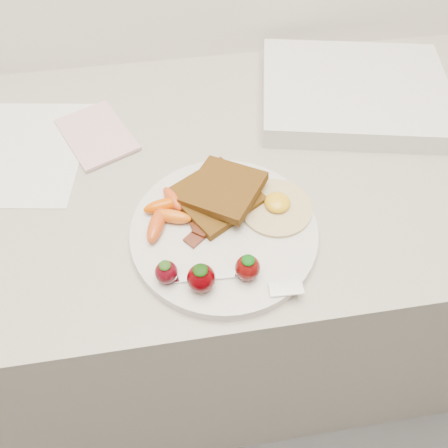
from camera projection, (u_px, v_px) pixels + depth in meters
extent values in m
cube|color=gray|center=(215.00, 288.00, 1.09)|extent=(2.00, 0.60, 0.90)
cylinder|color=silver|center=(224.00, 232.00, 0.63)|extent=(0.27, 0.27, 0.02)
cube|color=black|center=(216.00, 197.00, 0.65)|extent=(0.15, 0.15, 0.01)
cube|color=#301805|center=(224.00, 189.00, 0.64)|extent=(0.14, 0.14, 0.02)
cylinder|color=beige|center=(276.00, 207.00, 0.64)|extent=(0.11, 0.11, 0.01)
ellipsoid|color=gold|center=(277.00, 203.00, 0.64)|extent=(0.04, 0.04, 0.02)
cube|color=#441C0E|center=(208.00, 226.00, 0.62)|extent=(0.08, 0.07, 0.00)
cube|color=black|center=(218.00, 220.00, 0.63)|extent=(0.08, 0.04, 0.00)
cube|color=#2F0402|center=(212.00, 214.00, 0.63)|extent=(0.07, 0.08, 0.00)
ellipsoid|color=#D34E00|center=(163.00, 206.00, 0.64)|extent=(0.06, 0.03, 0.02)
ellipsoid|color=orange|center=(172.00, 216.00, 0.63)|extent=(0.06, 0.04, 0.02)
ellipsoid|color=#BF4314|center=(157.00, 225.00, 0.62)|extent=(0.04, 0.07, 0.02)
ellipsoid|color=#CB4618|center=(172.00, 199.00, 0.64)|extent=(0.04, 0.05, 0.02)
ellipsoid|color=#4D050F|center=(166.00, 272.00, 0.56)|extent=(0.03, 0.03, 0.03)
ellipsoid|color=#214711|center=(165.00, 265.00, 0.55)|extent=(0.02, 0.02, 0.01)
ellipsoid|color=#490004|center=(201.00, 278.00, 0.55)|extent=(0.04, 0.04, 0.04)
ellipsoid|color=black|center=(200.00, 270.00, 0.54)|extent=(0.02, 0.02, 0.01)
ellipsoid|color=#570706|center=(248.00, 268.00, 0.57)|extent=(0.03, 0.03, 0.04)
ellipsoid|color=#07490A|center=(248.00, 260.00, 0.55)|extent=(0.02, 0.02, 0.01)
cube|color=silver|center=(215.00, 276.00, 0.58)|extent=(0.11, 0.02, 0.00)
cube|color=silver|center=(286.00, 288.00, 0.57)|extent=(0.05, 0.02, 0.00)
cube|color=white|center=(28.00, 151.00, 0.74)|extent=(0.22, 0.27, 0.00)
cube|color=#D8A6AD|center=(97.00, 134.00, 0.76)|extent=(0.15, 0.17, 0.01)
cube|color=silver|center=(354.00, 93.00, 0.80)|extent=(0.38, 0.33, 0.04)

